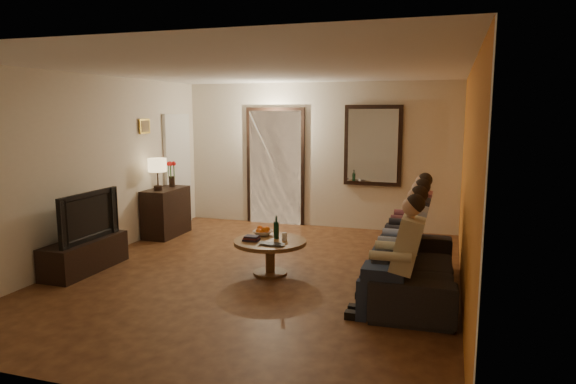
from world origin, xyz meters
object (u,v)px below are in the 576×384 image
(sofa, at_px, (416,266))
(laptop, at_px, (270,245))
(tv_stand, at_px, (85,255))
(wine_bottle, at_px, (276,227))
(person_c, at_px, (410,236))
(bowl, at_px, (263,233))
(tv, at_px, (82,216))
(person_d, at_px, (414,225))
(coffee_table, at_px, (270,257))
(table_lamp, at_px, (158,174))
(dresser, at_px, (166,212))
(person_a, at_px, (401,264))
(person_b, at_px, (406,248))
(dog, at_px, (386,267))

(sofa, bearing_deg, laptop, 92.77)
(tv_stand, height_order, wine_bottle, wine_bottle)
(person_c, relative_size, bowl, 4.63)
(tv, height_order, person_c, person_c)
(tv_stand, xyz_separation_m, bowl, (2.20, 0.83, 0.27))
(person_d, distance_m, wine_bottle, 1.82)
(tv, relative_size, person_c, 0.92)
(bowl, bearing_deg, laptop, -60.75)
(coffee_table, bearing_deg, table_lamp, 152.89)
(tv, bearing_deg, wine_bottle, -73.72)
(wine_bottle, bearing_deg, table_lamp, 155.28)
(dresser, height_order, coffee_table, dresser)
(dresser, distance_m, laptop, 3.02)
(tv_stand, distance_m, bowl, 2.37)
(person_d, bearing_deg, coffee_table, -156.42)
(person_a, height_order, coffee_table, person_a)
(sofa, height_order, bowl, sofa)
(dresser, height_order, person_d, person_d)
(table_lamp, relative_size, tv, 0.49)
(person_b, bearing_deg, coffee_table, 165.89)
(person_a, relative_size, bowl, 4.63)
(tv_stand, height_order, tv, tv)
(coffee_table, xyz_separation_m, bowl, (-0.18, 0.22, 0.26))
(sofa, xyz_separation_m, person_c, (-0.10, 0.30, 0.28))
(person_d, xyz_separation_m, wine_bottle, (-1.69, -0.66, 0.01))
(tv_stand, relative_size, sofa, 0.58)
(sofa, height_order, wine_bottle, wine_bottle)
(table_lamp, height_order, person_c, table_lamp)
(person_c, relative_size, coffee_table, 1.28)
(dresser, height_order, sofa, dresser)
(table_lamp, height_order, coffee_table, table_lamp)
(tv_stand, bearing_deg, bowl, 20.65)
(bowl, height_order, wine_bottle, wine_bottle)
(person_b, relative_size, bowl, 4.63)
(person_c, bearing_deg, person_b, -90.00)
(coffee_table, bearing_deg, wine_bottle, 63.43)
(table_lamp, bearing_deg, dresser, 90.00)
(dog, bearing_deg, sofa, -15.40)
(sofa, bearing_deg, tv_stand, 94.51)
(tv, distance_m, person_d, 4.35)
(bowl, bearing_deg, dog, -12.99)
(person_a, bearing_deg, person_d, 90.00)
(person_b, xyz_separation_m, person_c, (0.00, 0.60, 0.00))
(dresser, xyz_separation_m, person_b, (4.13, -1.88, 0.20))
(laptop, bearing_deg, dresser, 146.72)
(tv_stand, distance_m, dog, 3.92)
(dog, height_order, bowl, dog)
(table_lamp, relative_size, laptop, 1.64)
(dog, bearing_deg, person_c, 33.98)
(person_c, bearing_deg, tv, -169.41)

